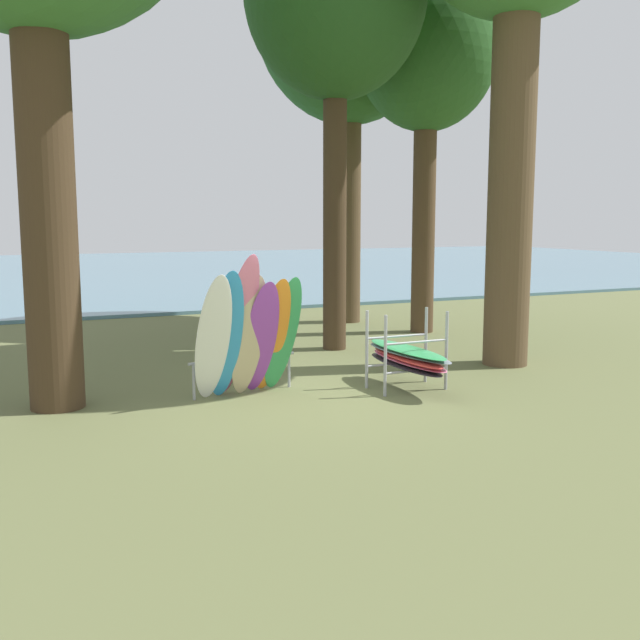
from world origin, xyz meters
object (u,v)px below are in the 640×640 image
(board_storage_rack, at_px, (407,356))
(tree_far_left_back, at_px, (350,15))
(tree_far_right_back, at_px, (427,54))
(leaning_board_pile, at_px, (248,335))

(board_storage_rack, bearing_deg, tree_far_left_back, 70.63)
(tree_far_right_back, bearing_deg, leaning_board_pile, -142.49)
(tree_far_left_back, bearing_deg, leaning_board_pile, -126.60)
(tree_far_left_back, distance_m, tree_far_right_back, 2.74)
(tree_far_left_back, xyz_separation_m, leaning_board_pile, (-5.02, -6.77, -6.73))
(tree_far_right_back, distance_m, board_storage_rack, 8.39)
(board_storage_rack, bearing_deg, leaning_board_pile, 169.68)
(tree_far_right_back, bearing_deg, tree_far_left_back, 110.42)
(tree_far_left_back, distance_m, board_storage_rack, 10.48)
(tree_far_left_back, distance_m, leaning_board_pile, 10.78)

